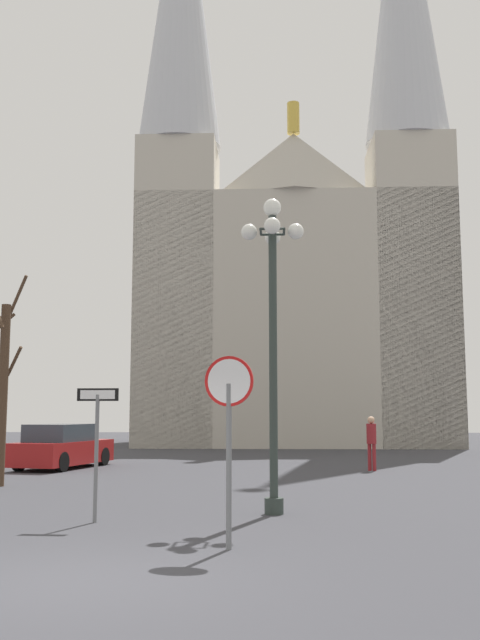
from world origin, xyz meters
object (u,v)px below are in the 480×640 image
Objects in this scene: cathedral at (292,258)px; pedestrian_walking at (371,438)px; one_way_arrow_sign at (97,436)px; stop_sign at (229,414)px; bare_tree at (3,384)px; parked_car_near_red at (63,447)px; street_lamp at (273,309)px.

pedestrian_walking is at bearing -83.37° from cathedral.
one_way_arrow_sign is 13.02m from pedestrian_walking.
stop_sign is at bearing -43.13° from one_way_arrow_sign.
bare_tree is 6.33m from parked_car_near_red.
pedestrian_walking is (6.25, 11.41, -0.42)m from one_way_arrow_sign.
street_lamp is at bearing -33.37° from bare_tree.
street_lamp reaches higher than parked_car_near_red.
stop_sign is at bearing -105.21° from pedestrian_walking.
bare_tree is (-8.14, -24.16, -8.57)m from cathedral.
cathedral is 6.74× the size of bare_tree.
parked_car_near_red is (-0.17, 6.02, -1.93)m from bare_tree.
stop_sign is 10.60m from bare_tree.
stop_sign is 1.54× the size of pedestrian_walking.
street_lamp is 8.69m from bare_tree.
pedestrian_walking is at bearing -2.98° from parked_car_near_red.
one_way_arrow_sign is at bearing 136.87° from stop_sign.
cathedral is 26.89m from bare_tree.
cathedral is 16.17× the size of one_way_arrow_sign.
cathedral is 8.15× the size of parked_car_near_red.
parked_car_near_red is at bearing -114.63° from cathedral.
cathedral reaches higher than bare_tree.
bare_tree reaches higher than parked_car_near_red.
parked_car_near_red is at bearing 115.23° from stop_sign.
one_way_arrow_sign is 1.32× the size of pedestrian_walking.
stop_sign is at bearing -51.59° from bare_tree.
pedestrian_walking reaches higher than parked_car_near_red.
one_way_arrow_sign is at bearing -97.72° from cathedral.
stop_sign is 1.16× the size of one_way_arrow_sign.
stop_sign is 0.44× the size of street_lamp.
stop_sign is 0.49× the size of bare_tree.
pedestrian_walking is (10.48, -0.55, 0.37)m from parked_car_near_red.
street_lamp is 3.47× the size of pedestrian_walking.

